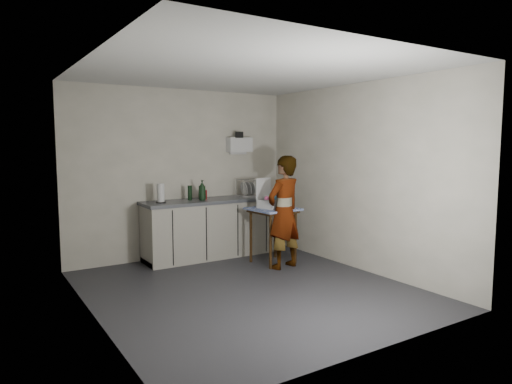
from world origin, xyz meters
TOP-DOWN VIEW (x-y plane):
  - ground at (0.00, 0.00)m, footprint 4.00×4.00m
  - wall_back at (0.00, 1.99)m, footprint 3.60×0.02m
  - wall_right at (1.79, 0.00)m, footprint 0.02×4.00m
  - wall_left at (-1.79, 0.00)m, footprint 0.02×4.00m
  - ceiling at (0.00, 0.00)m, footprint 3.60×4.00m
  - kitchen_counter at (0.40, 1.70)m, footprint 2.24×0.62m
  - wall_shelf at (1.00, 1.92)m, footprint 0.42×0.18m
  - side_table at (0.95, 0.86)m, footprint 0.69×0.69m
  - standing_man at (0.94, 0.57)m, footprint 0.65×0.50m
  - soap_bottle at (0.18, 1.64)m, footprint 0.12×0.12m
  - soda_can at (0.28, 1.76)m, footprint 0.07×0.07m
  - dark_bottle at (0.03, 1.76)m, footprint 0.06×0.06m
  - paper_towel at (-0.46, 1.70)m, footprint 0.16×0.16m
  - dish_rack at (1.08, 1.75)m, footprint 0.39×0.29m
  - bakery_box at (0.92, 0.89)m, footprint 0.37×0.38m

SIDE VIEW (x-z plane):
  - ground at x=0.00m, z-range 0.00..0.00m
  - kitchen_counter at x=0.40m, z-range -0.03..0.88m
  - side_table at x=0.95m, z-range 0.31..1.13m
  - standing_man at x=0.94m, z-range 0.00..1.60m
  - bakery_box at x=0.92m, z-range 0.70..1.14m
  - dish_rack at x=1.08m, z-range 0.84..1.11m
  - soda_can at x=0.28m, z-range 0.91..1.05m
  - dark_bottle at x=0.03m, z-range 0.91..1.13m
  - paper_towel at x=-0.46m, z-range 0.90..1.18m
  - soap_bottle at x=0.18m, z-range 0.91..1.22m
  - wall_back at x=0.00m, z-range 0.00..2.60m
  - wall_right at x=1.79m, z-range 0.00..2.60m
  - wall_left at x=-1.79m, z-range 0.00..2.60m
  - wall_shelf at x=1.00m, z-range 1.56..1.93m
  - ceiling at x=0.00m, z-range 2.59..2.60m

